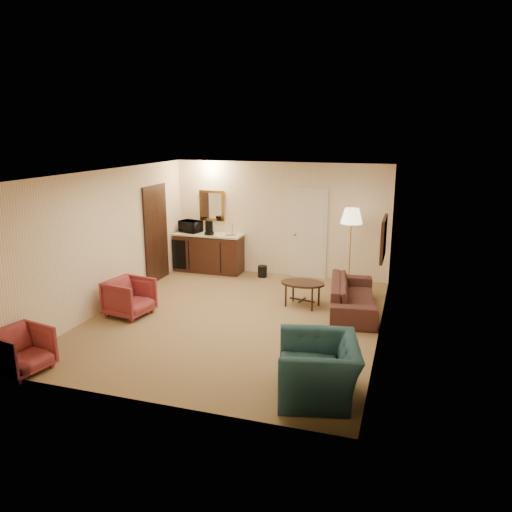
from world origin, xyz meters
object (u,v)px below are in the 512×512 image
Objects in this scene: rose_chair_far at (22,348)px; coffee_table at (302,294)px; floor_lamp at (350,249)px; waste_bin at (262,271)px; microwave at (190,225)px; wetbar_cabinet at (209,253)px; sofa at (353,291)px; rose_chair_near at (129,296)px; teal_armchair at (319,359)px; coffee_maker at (209,228)px.

coffee_table is at bearing -28.41° from rose_chair_far.
coffee_table is (3.15, 3.80, -0.11)m from rose_chair_far.
waste_bin is (-2.00, 0.25, -0.73)m from floor_lamp.
waste_bin is 2.07m from microwave.
wetbar_cabinet reaches higher than coffee_table.
waste_bin is (-1.30, 1.65, -0.11)m from coffee_table.
waste_bin is at bearing 45.87° from sofa.
rose_chair_near is at bearing -141.99° from floor_lamp.
wetbar_cabinet is 2.36× the size of rose_chair_far.
sofa is 2.73× the size of rose_chair_near.
rose_chair_far is at bearing -94.77° from teal_armchair.
microwave reaches higher than sofa.
sofa is 4.06× the size of microwave.
sofa is 3.21m from teal_armchair.
waste_bin is at bearing 172.87° from floor_lamp.
rose_chair_far reaches higher than waste_bin.
teal_armchair is 5.97m from coffee_maker.
coffee_maker is (0.07, -0.11, 0.63)m from wetbar_cabinet.
coffee_maker reaches higher than rose_chair_far.
floor_lamp is at bearing -5.46° from wetbar_cabinet.
rose_chair_far is 5.62m from microwave.
sofa is at bearing -7.67° from microwave.
teal_armchair reaches higher than waste_bin.
teal_armchair is 1.52× the size of rose_chair_near.
coffee_table is at bearing -39.61° from coffee_maker.
coffee_table is 1.69m from floor_lamp.
coffee_table is (-0.95, -0.00, -0.16)m from sofa.
microwave is (-3.83, 0.37, 0.22)m from floor_lamp.
waste_bin is (1.35, -0.07, -0.33)m from wetbar_cabinet.
wetbar_cabinet reaches higher than rose_chair_near.
wetbar_cabinet is 5.54m from rose_chair_far.
teal_armchair is 6.43m from microwave.
microwave is (-0.23, 3.18, 0.72)m from rose_chair_near.
sofa is 4.50m from microwave.
coffee_maker reaches higher than waste_bin.
floor_lamp is (-0.25, 1.40, 0.47)m from sofa.
teal_armchair is 5.34m from waste_bin.
microwave is (-1.83, 0.12, 0.96)m from waste_bin.
coffee_maker is at bearing 3.18° from rose_chair_near.
coffee_maker reaches higher than sofa.
rose_chair_far is at bearing -74.50° from microwave.
rose_chair_near is 3.12m from coffee_maker.
coffee_table is (2.90, 1.41, -0.13)m from rose_chair_near.
floor_lamp is at bearing -25.29° from rose_chair_far.
rose_chair_far is at bearing -129.63° from coffee_table.
sofa is at bearing -35.92° from rose_chair_far.
rose_chair_far reaches higher than coffee_table.
microwave is at bearing 174.53° from floor_lamp.
teal_armchair is 4.62m from floor_lamp.
floor_lamp is at bearing -7.13° from waste_bin.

